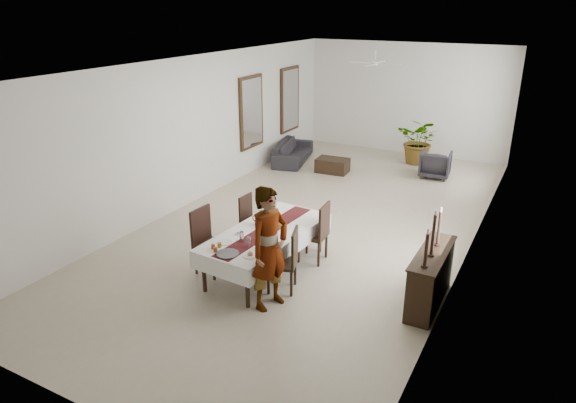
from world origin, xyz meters
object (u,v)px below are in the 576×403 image
Objects in this scene: dining_table_top at (266,233)px; sofa at (293,151)px; woman at (269,249)px; sideboard_body at (430,279)px; red_pitcher at (259,220)px.

sofa is at bearing 118.00° from dining_table_top.
sideboard_body is (2.07, 1.15, -0.52)m from woman.
dining_table_top is at bearing -35.26° from red_pitcher.
sofa is (-2.35, 5.71, -0.54)m from red_pitcher.
woman is 0.96× the size of sofa.
sofa is (-3.17, 6.77, -0.65)m from woman.
sofa is (-5.25, 5.62, -0.13)m from sideboard_body.
woman is 2.43m from sideboard_body.
dining_table_top is 0.31m from red_pitcher.
woman reaches higher than red_pitcher.
sideboard_body is at bearing -150.73° from sofa.
woman is 1.34× the size of sideboard_body.
red_pitcher is 0.14× the size of sideboard_body.
sideboard_body is at bearing 9.79° from dining_table_top.
dining_table_top is at bearing -174.51° from sideboard_body.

